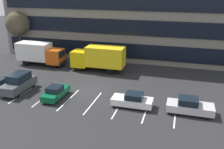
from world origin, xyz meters
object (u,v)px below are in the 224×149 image
object	(u,v)px
box_truck_orange	(40,53)
sedan_silver	(190,106)
sedan_forest	(56,92)
sedan_white	(133,100)
box_truck_yellow_all	(99,57)
suv_charcoal	(19,83)
bare_tree	(18,24)
sedan_black	(0,84)

from	to	relation	value
box_truck_orange	sedan_silver	bearing A→B (deg)	-23.71
box_truck_orange	sedan_silver	xyz separation A→B (m)	(21.99, -9.66, -1.17)
sedan_forest	box_truck_orange	bearing A→B (deg)	128.43
sedan_white	box_truck_yellow_all	bearing A→B (deg)	125.57
suv_charcoal	bare_tree	xyz separation A→B (m)	(-9.13, 13.46, 4.48)
sedan_black	sedan_silver	world-z (taller)	sedan_silver
sedan_white	sedan_black	bearing A→B (deg)	-179.42
sedan_white	sedan_forest	distance (m)	8.45
suv_charcoal	sedan_silver	xyz separation A→B (m)	(18.90, -0.00, -0.28)
box_truck_orange	sedan_black	distance (m)	10.08
sedan_black	sedan_forest	xyz separation A→B (m)	(7.32, -0.16, -0.03)
box_truck_orange	sedan_white	size ratio (longest dim) A/B	1.78
sedan_forest	bare_tree	size ratio (longest dim) A/B	0.52
suv_charcoal	sedan_black	xyz separation A→B (m)	(-2.37, -0.32, -0.33)
suv_charcoal	sedan_white	xyz separation A→B (m)	(13.39, -0.16, -0.32)
suv_charcoal	sedan_white	distance (m)	13.40
sedan_forest	box_truck_yellow_all	bearing A→B (deg)	81.22
sedan_forest	bare_tree	xyz separation A→B (m)	(-14.08, 13.94, 4.84)
box_truck_yellow_all	sedan_silver	distance (m)	15.67
box_truck_orange	suv_charcoal	size ratio (longest dim) A/B	1.57
sedan_white	sedan_black	world-z (taller)	sedan_white
sedan_black	sedan_silver	distance (m)	21.27
sedan_forest	sedan_silver	distance (m)	13.95
box_truck_yellow_all	sedan_forest	world-z (taller)	box_truck_yellow_all
sedan_silver	bare_tree	xyz separation A→B (m)	(-28.03, 13.46, 4.75)
sedan_silver	sedan_black	bearing A→B (deg)	-179.14
sedan_black	bare_tree	xyz separation A→B (m)	(-6.76, 13.78, 4.81)
suv_charcoal	sedan_black	size ratio (longest dim) A/B	1.15
box_truck_orange	box_truck_yellow_all	distance (m)	9.58
box_truck_yellow_all	sedan_white	xyz separation A→B (m)	(6.90, -9.65, -1.31)
sedan_white	bare_tree	bearing A→B (deg)	148.83
box_truck_yellow_all	suv_charcoal	world-z (taller)	box_truck_yellow_all
suv_charcoal	sedan_silver	size ratio (longest dim) A/B	1.06
box_truck_yellow_all	sedan_black	xyz separation A→B (m)	(-8.86, -9.81, -1.32)
suv_charcoal	box_truck_orange	bearing A→B (deg)	107.74
sedan_black	bare_tree	world-z (taller)	bare_tree
bare_tree	suv_charcoal	bearing A→B (deg)	-55.85
box_truck_orange	bare_tree	world-z (taller)	bare_tree
box_truck_orange	sedan_silver	distance (m)	24.04
sedan_forest	sedan_white	bearing A→B (deg)	2.14
sedan_white	box_truck_orange	bearing A→B (deg)	149.22
sedan_white	bare_tree	size ratio (longest dim) A/B	0.55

